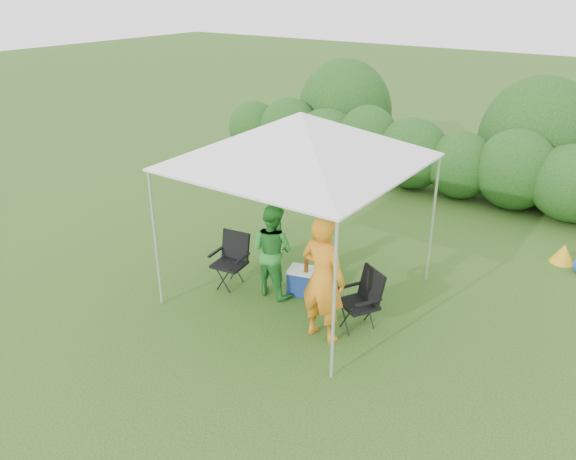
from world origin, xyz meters
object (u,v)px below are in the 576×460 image
Objects in this scene: canopy at (300,138)px; chair_right at (364,296)px; cooler at (304,281)px; man at (323,279)px; woman at (273,250)px; chair_left at (232,256)px.

chair_right is at bearing -13.56° from canopy.
chair_right is at bearing -29.97° from cooler.
canopy is 1.72× the size of man.
man is 1.39m from woman.
canopy reaches higher than man.
chair_right is 1.61m from woman.
woman is 2.59× the size of cooler.
canopy reaches higher than chair_left.
canopy is 5.46× the size of cooler.
canopy reaches higher than cooler.
chair_left is at bearing 14.19° from woman.
chair_left is (-2.29, -0.11, -0.00)m from chair_right.
woman is (-0.30, -0.28, -1.73)m from canopy.
cooler is (0.41, 0.27, -0.53)m from woman.
chair_left is at bearing -10.06° from man.
woman reaches higher than chair_left.
canopy is 3.55× the size of chair_right.
chair_left is at bearing -157.37° from canopy.
man is at bearing -41.84° from canopy.
woman is 0.72m from cooler.
chair_right is 0.59× the size of woman.
woman reaches higher than chair_right.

